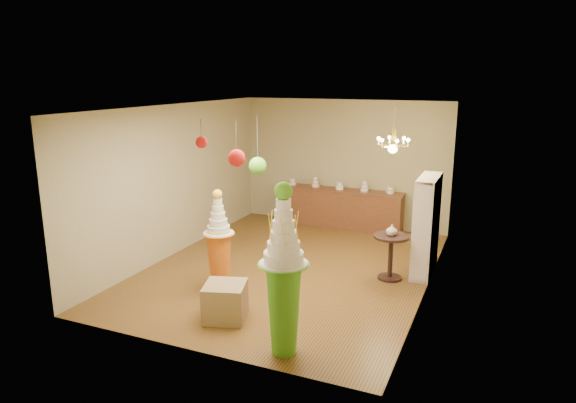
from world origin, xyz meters
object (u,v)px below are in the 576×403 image
at_px(pedestal_green, 284,287).
at_px(pedestal_orange, 219,253).
at_px(sideboard, 339,207).
at_px(round_table, 391,251).

height_order(pedestal_green, pedestal_orange, pedestal_green).
relative_size(pedestal_green, sideboard, 0.75).
height_order(pedestal_orange, round_table, pedestal_orange).
bearing_deg(pedestal_orange, round_table, 32.41).
relative_size(pedestal_orange, sideboard, 0.57).
distance_m(pedestal_green, pedestal_orange, 2.32).
distance_m(pedestal_orange, round_table, 3.01).
bearing_deg(sideboard, pedestal_green, -79.31).
height_order(pedestal_green, round_table, pedestal_green).
distance_m(pedestal_green, round_table, 3.16).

